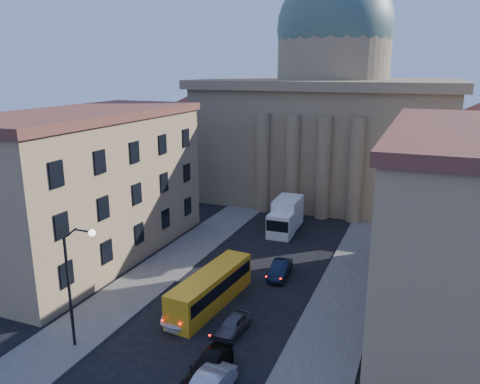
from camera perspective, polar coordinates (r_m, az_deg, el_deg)
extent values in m
cube|color=#52504B|center=(43.15, -11.68, -10.82)|extent=(5.00, 60.00, 0.15)
cube|color=#52504B|center=(37.39, 11.50, -15.08)|extent=(5.00, 60.00, 0.15)
cube|color=#79694B|center=(72.19, 10.82, 6.20)|extent=(34.00, 26.00, 16.00)
cube|color=#79694B|center=(71.44, 11.16, 12.87)|extent=(35.50, 27.50, 1.20)
cylinder|color=#79694B|center=(71.42, 11.31, 15.75)|extent=(16.00, 16.00, 8.00)
sphere|color=#476055|center=(71.62, 11.48, 18.95)|extent=(16.40, 16.40, 16.40)
cube|color=#79694B|center=(77.51, -5.02, 5.11)|extent=(13.00, 13.00, 11.00)
cone|color=brown|center=(76.60, -5.15, 10.65)|extent=(26.02, 26.02, 4.00)
cylinder|color=#79694B|center=(61.38, 2.80, 3.53)|extent=(1.80, 1.80, 13.00)
cylinder|color=#79694B|center=(60.22, 6.40, 3.23)|extent=(1.80, 1.80, 13.00)
cylinder|color=#79694B|center=(59.31, 10.12, 2.91)|extent=(1.80, 1.80, 13.00)
cylinder|color=#79694B|center=(58.66, 13.95, 2.57)|extent=(1.80, 1.80, 13.00)
cube|color=#9D805C|center=(48.74, -17.89, 0.42)|extent=(11.00, 26.00, 14.00)
cube|color=brown|center=(47.54, -18.60, 8.97)|extent=(11.60, 26.60, 0.80)
cube|color=#9D805C|center=(38.05, 25.91, -4.36)|extent=(11.00, 26.00, 14.00)
cube|color=brown|center=(36.50, 27.20, 6.55)|extent=(11.60, 26.60, 0.80)
cylinder|color=black|center=(33.87, -20.06, -11.55)|extent=(0.20, 0.20, 8.00)
cylinder|color=black|center=(31.88, -20.01, -4.73)|extent=(1.30, 0.12, 0.96)
cylinder|color=black|center=(31.15, -18.67, -4.49)|extent=(1.30, 0.12, 0.12)
sphere|color=white|center=(30.70, -17.59, -4.78)|extent=(0.44, 0.44, 0.44)
imported|color=silver|center=(37.00, -6.41, -13.99)|extent=(2.64, 5.46, 1.50)
imported|color=black|center=(30.68, -3.92, -20.71)|extent=(2.16, 5.02, 1.44)
imported|color=#4A4A4E|center=(34.99, -0.90, -15.91)|extent=(1.82, 3.93, 1.30)
imported|color=black|center=(43.54, 4.90, -9.39)|extent=(1.73, 4.34, 1.40)
cube|color=gold|center=(38.37, -3.56, -11.71)|extent=(3.16, 10.13, 2.81)
cube|color=black|center=(38.17, -3.57, -11.10)|extent=(3.17, 9.59, 1.00)
cylinder|color=black|center=(36.58, -7.79, -14.94)|extent=(0.35, 0.93, 0.91)
cylinder|color=black|center=(35.70, -5.30, -15.67)|extent=(0.35, 0.93, 0.91)
cylinder|color=black|center=(42.01, -2.07, -10.66)|extent=(0.35, 0.93, 0.91)
cylinder|color=black|center=(41.24, 0.18, -11.16)|extent=(0.35, 0.93, 0.91)
cube|color=silver|center=(53.03, 4.95, -4.10)|extent=(2.69, 2.80, 2.74)
cube|color=black|center=(51.72, 4.56, -4.18)|extent=(2.51, 0.20, 1.26)
cube|color=silver|center=(55.66, 5.83, -2.52)|extent=(2.85, 4.86, 3.54)
cylinder|color=black|center=(53.20, 3.61, -4.99)|extent=(0.34, 1.03, 1.03)
cylinder|color=black|center=(52.62, 5.99, -5.27)|extent=(0.34, 1.03, 1.03)
cylinder|color=black|center=(57.34, 4.95, -3.53)|extent=(0.34, 1.03, 1.03)
cylinder|color=black|center=(56.81, 7.17, -3.77)|extent=(0.34, 1.03, 1.03)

